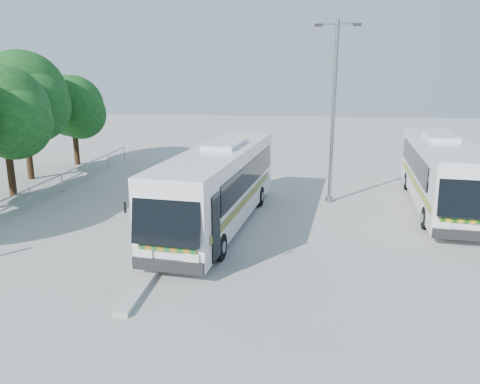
# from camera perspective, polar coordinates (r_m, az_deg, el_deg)

# --- Properties ---
(ground) EXTENTS (100.00, 100.00, 0.00)m
(ground) POSITION_cam_1_polar(r_m,az_deg,el_deg) (17.60, -0.22, -5.94)
(ground) COLOR #ACACA7
(ground) RESTS_ON ground
(kerb_divider) EXTENTS (0.40, 16.00, 0.15)m
(kerb_divider) POSITION_cam_1_polar(r_m,az_deg,el_deg) (19.82, -6.11, -3.41)
(kerb_divider) COLOR #B2B2AD
(kerb_divider) RESTS_ON ground
(railing) EXTENTS (0.06, 22.00, 1.00)m
(railing) POSITION_cam_1_polar(r_m,az_deg,el_deg) (24.28, -23.05, 0.47)
(railing) COLOR gray
(railing) RESTS_ON ground
(tree_far_c) EXTENTS (4.97, 4.69, 6.49)m
(tree_far_c) POSITION_cam_1_polar(r_m,az_deg,el_deg) (25.79, -26.76, 8.79)
(tree_far_c) COLOR #382314
(tree_far_c) RESTS_ON ground
(tree_far_d) EXTENTS (5.62, 5.30, 7.33)m
(tree_far_d) POSITION_cam_1_polar(r_m,az_deg,el_deg) (29.51, -24.88, 10.62)
(tree_far_d) COLOR #382314
(tree_far_d) RESTS_ON ground
(tree_far_e) EXTENTS (4.54, 4.28, 5.92)m
(tree_far_e) POSITION_cam_1_polar(r_m,az_deg,el_deg) (33.17, -19.62, 9.79)
(tree_far_e) COLOR #382314
(tree_far_e) RESTS_ON ground
(coach_main) EXTENTS (3.58, 11.48, 3.13)m
(coach_main) POSITION_cam_1_polar(r_m,az_deg,el_deg) (18.91, -2.57, 0.95)
(coach_main) COLOR silver
(coach_main) RESTS_ON ground
(coach_adjacent) EXTENTS (3.39, 11.27, 3.08)m
(coach_adjacent) POSITION_cam_1_polar(r_m,az_deg,el_deg) (23.37, 23.30, 2.32)
(coach_adjacent) COLOR silver
(coach_adjacent) RESTS_ON ground
(lamppost) EXTENTS (2.05, 0.29, 8.40)m
(lamppost) POSITION_cam_1_polar(r_m,az_deg,el_deg) (22.36, 11.36, 10.36)
(lamppost) COLOR gray
(lamppost) RESTS_ON ground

